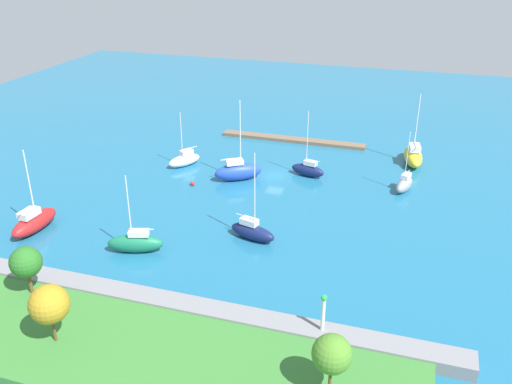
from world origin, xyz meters
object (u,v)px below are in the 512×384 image
object	(u,v)px
park_tree_west	(26,262)
sailboat_gray_along_channel	(404,184)
park_tree_mideast	(332,354)
pier_dock	(293,140)
sailboat_navy_lone_south	(308,169)
sailboat_navy_center_basin	(252,231)
park_tree_east	(49,304)
harbor_beacon	(323,310)
sailboat_green_west_end	(136,243)
sailboat_blue_inner_mooring	(238,171)
sailboat_yellow_near_pier	(413,155)
sailboat_red_east_end	(34,222)
sailboat_white_far_south	(185,160)
mooring_buoy_red	(192,183)

from	to	relation	value
park_tree_west	sailboat_gray_along_channel	size ratio (longest dim) A/B	0.57
park_tree_mideast	sailboat_gray_along_channel	bearing A→B (deg)	-93.87
pier_dock	sailboat_navy_lone_south	distance (m)	15.65
park_tree_mideast	sailboat_navy_center_basin	bearing A→B (deg)	-58.82
park_tree_east	sailboat_gray_along_channel	world-z (taller)	sailboat_gray_along_channel
harbor_beacon	park_tree_mideast	bearing A→B (deg)	105.98
sailboat_green_west_end	harbor_beacon	bearing A→B (deg)	142.12
pier_dock	sailboat_green_west_end	world-z (taller)	sailboat_green_west_end
pier_dock	sailboat_navy_center_basin	distance (m)	35.46
sailboat_navy_center_basin	park_tree_west	bearing A→B (deg)	-117.62
sailboat_gray_along_channel	sailboat_blue_inner_mooring	xyz separation A→B (m)	(23.95, 3.48, 0.37)
pier_dock	sailboat_yellow_near_pier	world-z (taller)	sailboat_yellow_near_pier
park_tree_west	park_tree_east	xyz separation A→B (m)	(-6.70, 5.40, 0.35)
park_tree_west	sailboat_red_east_end	size ratio (longest dim) A/B	0.48
sailboat_navy_center_basin	sailboat_white_far_south	world-z (taller)	sailboat_navy_center_basin
sailboat_gray_along_channel	sailboat_white_far_south	distance (m)	33.91
harbor_beacon	sailboat_green_west_end	bearing A→B (deg)	-20.55
sailboat_yellow_near_pier	sailboat_white_far_south	size ratio (longest dim) A/B	1.27
sailboat_blue_inner_mooring	mooring_buoy_red	size ratio (longest dim) A/B	19.29
sailboat_red_east_end	sailboat_navy_lone_south	distance (m)	39.22
park_tree_west	sailboat_navy_center_basin	xyz separation A→B (m)	(-17.06, -18.54, -3.52)
sailboat_red_east_end	sailboat_blue_inner_mooring	bearing A→B (deg)	-36.56
sailboat_white_far_south	sailboat_gray_along_channel	bearing A→B (deg)	124.62
harbor_beacon	sailboat_blue_inner_mooring	bearing A→B (deg)	-59.06
sailboat_navy_center_basin	sailboat_green_west_end	distance (m)	13.77
sailboat_navy_lone_south	park_tree_west	bearing A→B (deg)	77.57
park_tree_west	sailboat_red_east_end	distance (m)	15.81
pier_dock	mooring_buoy_red	world-z (taller)	mooring_buoy_red
pier_dock	sailboat_navy_center_basin	size ratio (longest dim) A/B	2.30
sailboat_red_east_end	mooring_buoy_red	world-z (taller)	sailboat_red_east_end
sailboat_red_east_end	sailboat_gray_along_channel	xyz separation A→B (m)	(-42.81, -25.91, -0.23)
sailboat_blue_inner_mooring	sailboat_navy_lone_south	world-z (taller)	sailboat_blue_inner_mooring
park_tree_mideast	sailboat_navy_center_basin	size ratio (longest dim) A/B	0.46
pier_dock	sailboat_navy_center_basin	bearing A→B (deg)	96.30
park_tree_mideast	sailboat_navy_lone_south	distance (m)	44.94
sailboat_blue_inner_mooring	sailboat_gray_along_channel	bearing A→B (deg)	-24.57
sailboat_blue_inner_mooring	mooring_buoy_red	distance (m)	7.06
park_tree_mideast	sailboat_blue_inner_mooring	distance (m)	44.23
sailboat_gray_along_channel	sailboat_yellow_near_pier	bearing A→B (deg)	-165.94
park_tree_mideast	park_tree_west	bearing A→B (deg)	-7.32
harbor_beacon	sailboat_gray_along_channel	bearing A→B (deg)	-97.71
sailboat_blue_inner_mooring	sailboat_navy_lone_south	size ratio (longest dim) A/B	1.19
park_tree_east	harbor_beacon	bearing A→B (deg)	-159.51
sailboat_white_far_south	mooring_buoy_red	size ratio (longest dim) A/B	14.04
sailboat_green_west_end	sailboat_blue_inner_mooring	bearing A→B (deg)	-118.21
park_tree_west	mooring_buoy_red	world-z (taller)	park_tree_west
sailboat_green_west_end	sailboat_gray_along_channel	bearing A→B (deg)	-154.21
sailboat_green_west_end	mooring_buoy_red	world-z (taller)	sailboat_green_west_end
sailboat_red_east_end	sailboat_white_far_south	xyz separation A→B (m)	(-8.90, -25.11, -0.24)
harbor_beacon	sailboat_white_far_south	world-z (taller)	sailboat_white_far_south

